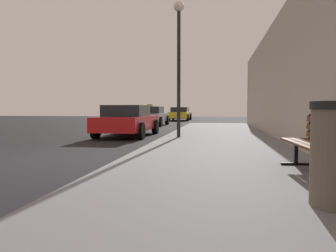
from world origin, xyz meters
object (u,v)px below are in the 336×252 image
at_px(car_silver, 150,116).
at_px(car_white, 182,113).
at_px(car_red, 128,120).
at_px(bench, 317,140).
at_px(car_yellow, 180,114).
at_px(street_lamp, 179,45).

distance_m(car_silver, car_white, 18.88).
bearing_deg(car_red, bench, -56.28).
bearing_deg(bench, car_silver, 107.88).
height_order(car_red, car_silver, car_silver).
bearing_deg(car_white, car_silver, -90.09).
bearing_deg(car_white, car_yellow, -84.95).
xyz_separation_m(bench, street_lamp, (-2.81, 5.90, 2.62)).
distance_m(street_lamp, car_white, 29.23).
bearing_deg(street_lamp, car_yellow, 96.65).
relative_size(bench, street_lamp, 0.38).
height_order(bench, car_red, car_red).
distance_m(car_red, car_silver, 8.29).
bearing_deg(car_yellow, car_white, 95.05).
height_order(car_red, car_yellow, same).
bearing_deg(car_silver, car_yellow, 85.01).
height_order(car_yellow, car_white, same).
bearing_deg(car_red, car_silver, 95.62).
distance_m(street_lamp, car_yellow, 20.04).
bearing_deg(street_lamp, bench, -64.49).
xyz_separation_m(street_lamp, car_red, (-2.33, 1.82, -2.64)).
bearing_deg(car_silver, car_red, -84.38).
height_order(bench, car_silver, car_silver).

